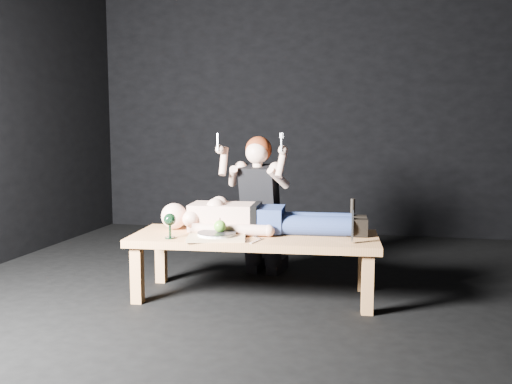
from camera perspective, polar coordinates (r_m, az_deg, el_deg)
ground at (r=3.99m, az=1.15°, el=-10.79°), size 5.00×5.00×0.00m
back_wall at (r=6.28m, az=5.72°, el=9.39°), size 5.00×0.00×5.00m
table at (r=3.90m, az=-0.16°, el=-7.77°), size 1.77×0.77×0.45m
lying_man at (r=3.94m, az=0.81°, el=-2.44°), size 1.66×0.61×0.25m
kneeling_woman at (r=4.40m, az=0.65°, el=-1.31°), size 0.71×0.77×1.17m
serving_tray at (r=3.72m, az=-4.17°, el=-4.75°), size 0.44×0.36×0.02m
plate at (r=3.71m, az=-4.17°, el=-4.42°), size 0.31×0.31×0.02m
apple at (r=3.71m, az=-3.81°, el=-3.62°), size 0.08×0.08×0.08m
goblet at (r=3.75m, az=-9.05°, el=-3.54°), size 0.09×0.09×0.17m
fork_flat at (r=3.77m, az=-6.64°, el=-4.77°), size 0.06×0.18×0.01m
knife_flat at (r=3.63m, az=0.09°, el=-5.16°), size 0.06×0.18×0.01m
spoon_flat at (r=3.75m, az=-0.08°, el=-4.76°), size 0.13×0.15×0.01m
carving_knife at (r=3.59m, az=10.12°, el=-3.03°), size 0.04×0.04×0.30m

